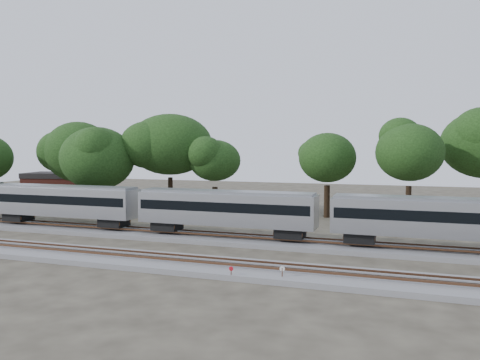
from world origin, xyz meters
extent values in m
plane|color=#383328|center=(0.00, 0.00, 0.00)|extent=(160.00, 160.00, 0.00)
cube|color=slate|center=(0.00, 6.00, 0.20)|extent=(160.00, 5.00, 0.40)
cube|color=brown|center=(0.00, 5.28, 0.66)|extent=(160.00, 0.08, 0.15)
cube|color=brown|center=(0.00, 6.72, 0.66)|extent=(160.00, 0.08, 0.15)
cube|color=slate|center=(0.00, -4.00, 0.20)|extent=(160.00, 5.00, 0.40)
cube|color=brown|center=(0.00, -4.72, 0.66)|extent=(160.00, 0.08, 0.15)
cube|color=brown|center=(0.00, -3.28, 0.66)|extent=(160.00, 0.08, 0.15)
cube|color=#A9ABB0|center=(-17.03, 6.00, 3.11)|extent=(17.23, 2.97, 2.97)
cube|color=black|center=(-17.03, 6.00, 3.40)|extent=(16.63, 3.02, 0.89)
cube|color=gray|center=(-17.03, 6.00, 4.64)|extent=(16.83, 2.38, 0.35)
cube|color=black|center=(-23.27, 6.00, 1.18)|extent=(2.57, 2.18, 0.89)
cube|color=black|center=(-10.80, 6.00, 1.18)|extent=(2.57, 2.18, 0.89)
cube|color=#A9ABB0|center=(1.59, 6.00, 3.11)|extent=(17.23, 2.97, 2.97)
cube|color=black|center=(1.59, 6.00, 3.40)|extent=(16.63, 3.02, 0.89)
cube|color=gray|center=(1.59, 6.00, 4.64)|extent=(16.83, 2.38, 0.35)
cube|color=black|center=(-4.65, 6.00, 1.18)|extent=(2.57, 2.18, 0.89)
cube|color=black|center=(7.82, 6.00, 1.18)|extent=(2.57, 2.18, 0.89)
cube|color=#A9ABB0|center=(20.21, 6.00, 3.11)|extent=(17.23, 2.97, 2.97)
cube|color=black|center=(20.21, 6.00, 3.40)|extent=(16.63, 3.02, 0.89)
cube|color=gray|center=(20.21, 6.00, 4.64)|extent=(16.83, 2.38, 0.35)
cube|color=black|center=(13.97, 6.00, 1.18)|extent=(2.57, 2.18, 0.89)
cylinder|color=#512D19|center=(6.59, -6.35, 0.43)|extent=(0.06, 0.06, 0.87)
cylinder|color=#B50C1B|center=(6.59, -6.35, 0.82)|extent=(0.31, 0.06, 0.31)
cylinder|color=#512D19|center=(9.92, -5.68, 0.49)|extent=(0.07, 0.07, 0.99)
cylinder|color=silver|center=(9.92, -5.68, 0.93)|extent=(0.35, 0.05, 0.35)
cube|color=#512D19|center=(8.31, -5.61, 0.15)|extent=(0.58, 0.47, 0.30)
cube|color=maroon|center=(-37.53, 29.39, 1.91)|extent=(10.81, 8.66, 3.82)
cube|color=black|center=(-37.53, 29.39, 4.25)|extent=(11.05, 8.90, 0.86)
cylinder|color=black|center=(-26.83, 21.25, 2.22)|extent=(0.70, 0.70, 4.44)
ellipsoid|color=black|center=(-26.83, 21.25, 8.25)|extent=(8.38, 8.38, 7.12)
cylinder|color=black|center=(-19.04, 14.79, 2.02)|extent=(0.70, 0.70, 4.05)
ellipsoid|color=black|center=(-19.04, 14.79, 7.52)|extent=(7.63, 7.63, 6.49)
cylinder|color=black|center=(-11.19, 19.46, 2.50)|extent=(0.70, 0.70, 5.00)
ellipsoid|color=black|center=(-11.19, 19.46, 9.28)|extent=(9.43, 9.43, 8.01)
cylinder|color=black|center=(-4.92, 19.43, 1.96)|extent=(0.70, 0.70, 3.91)
ellipsoid|color=black|center=(-4.92, 19.43, 7.26)|extent=(7.37, 7.37, 6.27)
cylinder|color=black|center=(8.47, 24.21, 2.05)|extent=(0.70, 0.70, 4.10)
ellipsoid|color=black|center=(8.47, 24.21, 7.61)|extent=(7.72, 7.72, 6.57)
cylinder|color=black|center=(18.16, 21.62, 2.24)|extent=(0.70, 0.70, 4.49)
ellipsoid|color=black|center=(18.16, 21.62, 8.33)|extent=(8.46, 8.46, 7.19)
camera|label=1|loc=(17.04, -35.21, 8.90)|focal=35.00mm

